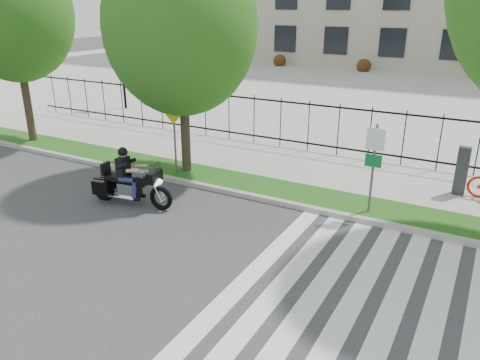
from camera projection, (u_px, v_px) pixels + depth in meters
The scene contains 13 objects.
ground at pixel (164, 256), 11.12m from camera, with size 120.00×120.00×0.00m, color #333335.
curb at pixel (246, 195), 14.45m from camera, with size 60.00×0.20×0.15m, color #9E9C94.
grass_verge at pixel (259, 186), 15.14m from camera, with size 60.00×1.50×0.15m, color #1E5515.
sidewalk at pixel (290, 165), 17.19m from camera, with size 60.00×3.50×0.15m, color gray.
plaza at pixel (393, 92), 31.54m from camera, with size 80.00×34.00×0.10m, color gray.
crosswalk_stripes at pixel (366, 317), 8.93m from camera, with size 5.70×8.00×0.01m, color silver, non-canonical shape.
iron_fence at pixel (309, 126), 18.24m from camera, with size 30.00×0.06×2.00m, color black, non-canonical shape.
lamp_post_left at pixel (121, 51), 25.26m from camera, with size 1.06×0.70×4.25m.
street_tree_0 at pixel (13, 14), 18.26m from camera, with size 4.62×4.62×7.76m.
street_tree_1 at pixel (181, 27), 14.71m from camera, with size 4.91×4.91×7.62m.
sign_pole_regulatory at pixel (374, 157), 12.59m from camera, with size 0.50×0.09×2.50m.
sign_pole_warning at pixel (174, 127), 15.63m from camera, with size 0.78×0.09×2.49m.
motorcycle_rider at pixel (130, 182), 13.72m from camera, with size 2.74×0.96×2.12m.
Camera 1 is at (6.33, -7.66, 5.62)m, focal length 35.00 mm.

